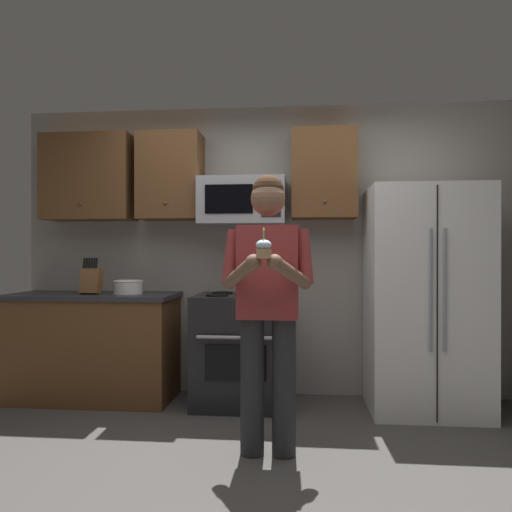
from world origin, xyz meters
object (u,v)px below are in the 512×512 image
Objects in this scene: oven_range at (241,349)px; microwave at (243,201)px; knife_block at (91,280)px; person at (268,297)px; refrigerator at (425,299)px; bowl_large_white at (128,287)px; cupcake at (264,249)px.

microwave is (0.00, 0.12, 1.26)m from oven_range.
microwave reaches higher than knife_block.
person is (1.60, -1.01, -0.04)m from knife_block.
refrigerator is 2.80m from knife_block.
bowl_large_white is 1.65m from person.
knife_block is at bearing 147.63° from person.
refrigerator is (1.50, -0.04, 0.44)m from oven_range.
person reaches higher than oven_range.
oven_range is at bearing 102.42° from cupcake.
refrigerator is (1.50, -0.16, -0.82)m from microwave.
refrigerator reaches higher than knife_block.
bowl_large_white is (-0.98, -0.11, -0.74)m from microwave.
bowl_large_white is at bearing 178.97° from refrigerator.
microwave is 1.40m from person.
refrigerator is 1.02× the size of person.
knife_block is 2.10m from cupcake.
oven_range is 1.21m from person.
refrigerator reaches higher than bowl_large_white.
refrigerator is 1.56m from person.
refrigerator is 7.08× the size of bowl_large_white.
cupcake is (0.30, -1.49, -0.43)m from microwave.
person is (0.30, -1.16, -0.72)m from microwave.
person reaches higher than cupcake.
person is at bearing -140.10° from refrigerator.
microwave reaches higher than oven_range.
refrigerator is at bearing -0.19° from knife_block.
cupcake reaches higher than bowl_large_white.
person is (0.30, -1.04, 0.53)m from oven_range.
knife_block is at bearing 139.97° from cupcake.
microwave is 0.41× the size of refrigerator.
cupcake is (1.60, -1.34, 0.25)m from knife_block.
knife_block reaches higher than oven_range.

